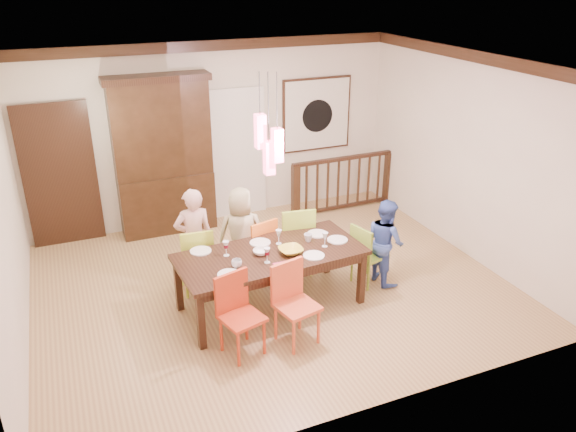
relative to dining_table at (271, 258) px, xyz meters
name	(u,v)px	position (x,y,z in m)	size (l,w,h in m)	color
floor	(272,285)	(0.18, 0.45, -0.67)	(6.00, 6.00, 0.00)	#A07A4D
ceiling	(269,64)	(0.18, 0.45, 2.23)	(6.00, 6.00, 0.00)	white
wall_back	(215,133)	(0.18, 2.95, 0.78)	(6.00, 6.00, 0.00)	beige
wall_left	(3,223)	(-2.82, 0.45, 0.78)	(5.00, 5.00, 0.00)	beige
wall_right	(467,155)	(3.18, 0.45, 0.78)	(5.00, 5.00, 0.00)	beige
crown_molding	(269,71)	(0.18, 0.45, 2.15)	(6.00, 5.00, 0.16)	black
panel_door	(60,177)	(-2.22, 2.90, 0.38)	(1.04, 0.07, 2.24)	black
white_doorway	(237,155)	(0.53, 2.92, 0.38)	(0.97, 0.05, 2.22)	silver
painting	(317,114)	(1.98, 2.91, 0.93)	(1.25, 0.06, 1.25)	black
pendant_cluster	(269,144)	(0.00, 0.00, 1.43)	(0.27, 0.21, 1.14)	#F74A6F
dining_table	(271,258)	(0.00, 0.00, 0.00)	(2.32, 1.17, 0.75)	black
chair_far_left	(196,254)	(-0.75, 0.74, -0.15)	(0.44, 0.44, 0.92)	#B2CB34
chair_far_mid	(257,244)	(0.07, 0.72, -0.15)	(0.51, 0.51, 0.91)	orange
chair_far_right	(295,234)	(0.62, 0.69, -0.10)	(0.52, 0.52, 1.00)	#98BD34
chair_near_left	(242,312)	(-0.62, -0.75, -0.14)	(0.51, 0.51, 0.92)	#B63519
chair_near_mid	(297,300)	(0.01, -0.79, -0.13)	(0.51, 0.51, 0.94)	#D5512E
chair_end_right	(370,250)	(1.41, 0.04, -0.18)	(0.47, 0.47, 0.85)	#81A631
china_hutch	(163,156)	(-0.71, 2.75, 0.57)	(1.57, 0.46, 2.48)	black
balustrade	(343,182)	(2.27, 2.40, -0.17)	(1.94, 0.12, 0.96)	black
person_far_left	(194,239)	(-0.73, 0.84, 0.02)	(0.50, 0.33, 1.38)	#FEC6C1
person_far_mid	(241,234)	(-0.10, 0.84, -0.03)	(0.63, 0.41, 1.29)	#BEB98F
person_end_right	(385,241)	(1.63, 0.01, -0.09)	(0.57, 0.44, 1.17)	#3E5AAE
serving_bowl	(291,251)	(0.22, -0.10, 0.11)	(0.29, 0.29, 0.07)	gold
small_bowl	(261,252)	(-0.12, 0.01, 0.11)	(0.19, 0.19, 0.06)	white
cup_left	(237,264)	(-0.48, -0.18, 0.12)	(0.12, 0.12, 0.09)	silver
cup_right	(308,238)	(0.55, 0.11, 0.13)	(0.11, 0.11, 0.10)	silver
plate_far_left	(201,251)	(-0.77, 0.36, 0.09)	(0.26, 0.26, 0.01)	white
plate_far_mid	(260,243)	(-0.03, 0.29, 0.09)	(0.26, 0.26, 0.01)	white
plate_far_right	(317,234)	(0.74, 0.24, 0.09)	(0.26, 0.26, 0.01)	white
plate_near_left	(229,274)	(-0.62, -0.32, 0.09)	(0.26, 0.26, 0.01)	white
plate_near_mid	(314,256)	(0.45, -0.28, 0.09)	(0.26, 0.26, 0.01)	white
plate_end_right	(337,240)	(0.90, -0.01, 0.09)	(0.26, 0.26, 0.01)	white
wine_glass_a	(226,249)	(-0.51, 0.13, 0.17)	(0.08, 0.08, 0.19)	#590C19
wine_glass_b	(279,237)	(0.18, 0.18, 0.17)	(0.08, 0.08, 0.19)	silver
wine_glass_c	(267,255)	(-0.12, -0.21, 0.17)	(0.08, 0.08, 0.19)	#590C19
wine_glass_d	(325,240)	(0.68, -0.10, 0.17)	(0.08, 0.08, 0.19)	silver
napkin	(282,265)	(0.01, -0.35, 0.09)	(0.18, 0.14, 0.01)	#D83359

